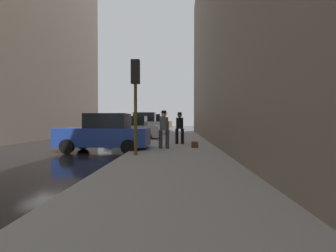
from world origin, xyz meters
TOP-DOWN VIEW (x-y plane):
  - ground_plane at (0.00, 0.00)m, footprint 120.00×120.00m
  - sidewalk at (6.00, 0.00)m, footprint 4.00×40.00m
  - parked_blue_sedan at (2.65, -0.31)m, footprint 4.24×2.14m
  - parked_silver_sedan at (2.65, 6.40)m, footprint 4.23×2.11m
  - parked_white_van at (2.65, 13.00)m, footprint 4.62×2.10m
  - parked_black_suv at (2.65, 19.65)m, footprint 4.66×2.19m
  - parked_red_hatchback at (2.65, 26.32)m, footprint 4.22×2.10m
  - parked_bronze_suv at (2.65, 33.31)m, footprint 4.63×2.12m
  - fire_hydrant at (4.45, 5.61)m, footprint 0.42×0.22m
  - traffic_light at (4.50, -2.64)m, footprint 0.32×0.32m
  - pedestrian_with_fedora at (6.18, 2.24)m, footprint 0.53×0.49m
  - pedestrian_with_beanie at (5.44, -0.26)m, footprint 0.52×0.44m
  - duffel_bag at (6.91, 0.29)m, footprint 0.32×0.44m

SIDE VIEW (x-z plane):
  - ground_plane at x=0.00m, z-range 0.00..0.00m
  - sidewalk at x=6.00m, z-range 0.00..0.15m
  - duffel_bag at x=6.91m, z-range 0.15..0.43m
  - fire_hydrant at x=4.45m, z-range 0.15..0.85m
  - parked_blue_sedan at x=2.65m, z-range -0.05..1.74m
  - parked_silver_sedan at x=2.65m, z-range -0.05..1.74m
  - parked_red_hatchback at x=2.65m, z-range -0.05..1.74m
  - parked_white_van at x=2.65m, z-range -0.09..2.16m
  - parked_black_suv at x=2.65m, z-range -0.09..2.16m
  - parked_bronze_suv at x=2.65m, z-range -0.09..2.16m
  - pedestrian_with_fedora at x=6.18m, z-range 0.25..2.02m
  - pedestrian_with_beanie at x=5.44m, z-range 0.25..2.02m
  - traffic_light at x=4.50m, z-range 0.96..4.56m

